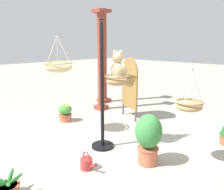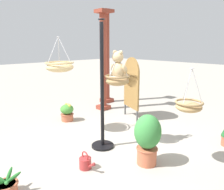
# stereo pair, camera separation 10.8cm
# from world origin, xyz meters

# --- Properties ---
(ground_plane) EXTENTS (40.00, 40.00, 0.00)m
(ground_plane) POSITION_xyz_m (0.00, 0.00, 0.00)
(ground_plane) COLOR #A8A093
(display_pole_central) EXTENTS (0.44, 0.44, 2.42)m
(display_pole_central) POSITION_xyz_m (-0.10, -0.07, 0.75)
(display_pole_central) COLOR black
(display_pole_central) RESTS_ON ground
(hanging_basket_with_teddy) EXTENTS (0.48, 0.48, 0.55)m
(hanging_basket_with_teddy) POSITION_xyz_m (0.05, 0.18, 1.33)
(hanging_basket_with_teddy) COLOR #A37F51
(teddy_bear) EXTENTS (0.37, 0.34, 0.54)m
(teddy_bear) POSITION_xyz_m (0.05, 0.21, 1.57)
(teddy_bear) COLOR tan
(hanging_basket_left_high) EXTENTS (0.61, 0.61, 0.74)m
(hanging_basket_left_high) POSITION_xyz_m (-1.25, -0.26, 1.52)
(hanging_basket_left_high) COLOR tan
(hanging_basket_right_low) EXTENTS (0.44, 0.44, 0.70)m
(hanging_basket_right_low) POSITION_xyz_m (1.35, 0.50, 1.03)
(hanging_basket_right_low) COLOR tan
(greenhouse_pillar_left) EXTENTS (0.36, 0.36, 2.94)m
(greenhouse_pillar_left) POSITION_xyz_m (-2.03, 1.65, 1.42)
(greenhouse_pillar_left) COLOR brown
(greenhouse_pillar_left) RESTS_ON ground
(greenhouse_pillar_right) EXTENTS (0.38, 0.38, 3.07)m
(greenhouse_pillar_right) POSITION_xyz_m (-2.61, 2.32, 1.48)
(greenhouse_pillar_right) COLOR brown
(greenhouse_pillar_right) RESTS_ON ground
(potted_plant_flowering_red) EXTENTS (0.45, 0.45, 0.87)m
(potted_plant_flowering_red) POSITION_xyz_m (0.89, 0.05, 0.48)
(potted_plant_flowering_red) COLOR #BC6042
(potted_plant_flowering_red) RESTS_ON ground
(potted_plant_tall_leafy) EXTENTS (0.41, 0.43, 0.32)m
(potted_plant_tall_leafy) POSITION_xyz_m (0.08, -1.95, 0.12)
(potted_plant_tall_leafy) COLOR #BC6042
(potted_plant_tall_leafy) RESTS_ON ground
(potted_plant_bushy_green) EXTENTS (0.35, 0.35, 0.47)m
(potted_plant_bushy_green) POSITION_xyz_m (-1.89, 0.25, 0.23)
(potted_plant_bushy_green) COLOR #BC6042
(potted_plant_bushy_green) RESTS_ON ground
(display_sign_board) EXTENTS (0.75, 0.32, 1.65)m
(display_sign_board) POSITION_xyz_m (-0.87, 1.63, 0.97)
(display_sign_board) COLOR olive
(display_sign_board) RESTS_ON ground
(watering_can) EXTENTS (0.35, 0.20, 0.30)m
(watering_can) POSITION_xyz_m (0.30, -0.79, 0.10)
(watering_can) COLOR #B23333
(watering_can) RESTS_ON ground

